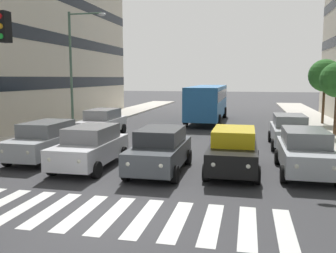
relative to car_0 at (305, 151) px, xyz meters
name	(u,v)px	position (x,y,z in m)	size (l,w,h in m)	color
ground_plane	(112,215)	(5.72, 5.64, -0.89)	(180.00, 180.00, 0.00)	#38383A
crosswalk_markings	(112,215)	(5.72, 5.64, -0.88)	(9.45, 2.80, 0.01)	silver
car_0	(305,151)	(0.00, 0.00, 0.00)	(2.02, 4.44, 1.72)	#B2B7BC
car_1	(233,150)	(2.71, 0.35, 0.00)	(2.02, 4.44, 1.72)	black
car_2	(160,150)	(5.54, 0.90, 0.00)	(2.02, 4.44, 1.72)	#474C51
car_3	(91,146)	(8.50, 0.88, 0.00)	(2.02, 4.44, 1.72)	silver
car_4	(46,140)	(11.13, -0.06, 0.00)	(2.02, 4.44, 1.72)	#B2B7BC
car_row2_0	(102,123)	(11.20, -6.75, 0.00)	(2.02, 4.44, 1.72)	silver
car_row2_1	(289,130)	(-0.02, -5.70, 0.00)	(2.02, 4.44, 1.72)	#B2B7BC
bus_behind_traffic	(208,100)	(5.54, -16.02, 0.97)	(2.78, 10.50, 3.00)	#286BAD
street_lamp_right	(76,60)	(13.36, -7.74, 3.95)	(2.64, 0.28, 7.80)	#4C6B56
street_tree_3	(325,76)	(-3.53, -15.57, 2.98)	(2.50, 2.50, 4.98)	#513823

